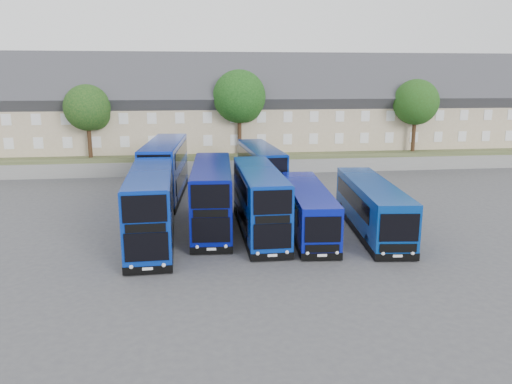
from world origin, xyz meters
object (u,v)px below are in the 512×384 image
object	(u,v)px
coach_east_a	(308,210)
tree_east	(417,104)
dd_front_left	(151,208)
tree_west	(89,109)
tree_mid	(241,99)
tree_far	(437,98)
dd_front_mid	(212,198)

from	to	relation	value
coach_east_a	tree_east	size ratio (longest dim) A/B	1.42
tree_east	dd_front_left	bearing A→B (deg)	-140.19
tree_west	tree_mid	distance (m)	16.04
tree_west	tree_far	bearing A→B (deg)	9.46
coach_east_a	tree_mid	bearing A→B (deg)	100.10
tree_mid	tree_far	xyz separation A→B (m)	(26.00, 6.50, -0.34)
tree_far	tree_east	bearing A→B (deg)	-130.60
dd_front_mid	tree_far	world-z (taller)	tree_far
coach_east_a	tree_far	xyz separation A→B (m)	(23.70, 29.58, 6.20)
dd_front_mid	coach_east_a	world-z (taller)	dd_front_mid
dd_front_mid	coach_east_a	bearing A→B (deg)	-12.46
tree_west	tree_east	size ratio (longest dim) A/B	0.94
dd_front_left	coach_east_a	xyz separation A→B (m)	(10.32, 0.77, -0.72)
tree_west	tree_east	xyz separation A→B (m)	(36.00, 0.00, 0.34)
dd_front_left	coach_east_a	world-z (taller)	dd_front_left
dd_front_left	tree_west	distance (m)	25.14
tree_mid	tree_west	bearing A→B (deg)	-178.21
dd_front_left	coach_east_a	distance (m)	10.38
tree_mid	tree_east	world-z (taller)	tree_mid
dd_front_left	tree_west	world-z (taller)	tree_west
tree_far	tree_west	bearing A→B (deg)	-170.54
coach_east_a	dd_front_mid	bearing A→B (deg)	168.80
dd_front_left	tree_mid	bearing A→B (deg)	69.92
dd_front_left	dd_front_mid	xyz separation A→B (m)	(3.95, 2.55, -0.05)
coach_east_a	tree_west	bearing A→B (deg)	133.43
dd_front_mid	tree_west	xyz separation A→B (m)	(-11.93, 20.80, 4.85)
dd_front_mid	tree_mid	world-z (taller)	tree_mid
dd_front_mid	tree_mid	xyz separation A→B (m)	(4.07, 21.30, 5.87)
dd_front_mid	tree_west	size ratio (longest dim) A/B	1.49
dd_front_mid	tree_east	distance (m)	32.24
tree_west	dd_front_left	bearing A→B (deg)	-71.15
tree_mid	coach_east_a	bearing A→B (deg)	-84.32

